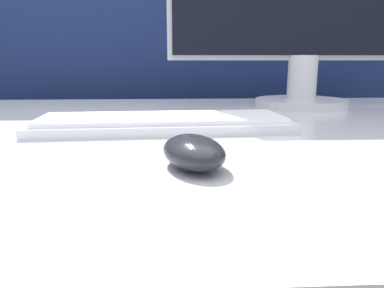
{
  "coord_description": "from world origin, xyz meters",
  "views": [
    {
      "loc": [
        0.04,
        -0.65,
        0.84
      ],
      "look_at": [
        0.06,
        -0.23,
        0.75
      ],
      "focal_mm": 35.0,
      "sensor_mm": 36.0,
      "label": 1
    }
  ],
  "objects": [
    {
      "name": "computer_mouse_near",
      "position": [
        0.06,
        -0.26,
        0.75
      ],
      "size": [
        0.09,
        0.11,
        0.04
      ],
      "rotation": [
        0.0,
        0.0,
        0.29
      ],
      "color": "#232328",
      "rests_on": "desk"
    },
    {
      "name": "partition_panel",
      "position": [
        0.0,
        0.62,
        0.69
      ],
      "size": [
        5.0,
        0.03,
        1.38
      ],
      "color": "navy",
      "rests_on": "ground_plane"
    },
    {
      "name": "keyboard",
      "position": [
        0.03,
        -0.03,
        0.74
      ],
      "size": [
        0.43,
        0.17,
        0.02
      ],
      "rotation": [
        0.0,
        0.0,
        0.06
      ],
      "color": "white",
      "rests_on": "desk"
    }
  ]
}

